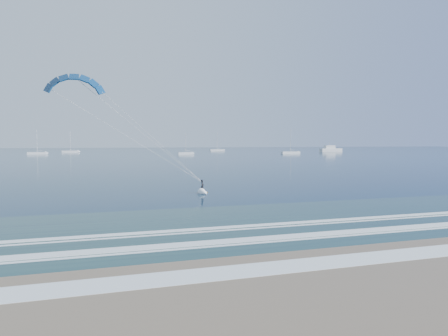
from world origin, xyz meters
TOP-DOWN VIEW (x-y plane):
  - ground at (0.00, 0.00)m, footprint 900.00×900.00m
  - kitesurfer_rig at (-8.74, 27.88)m, footprint 19.46×6.28m
  - motor_yacht at (131.83, 212.12)m, footprint 14.89×3.97m
  - sailboat_1 at (-44.67, 207.72)m, footprint 9.40×2.40m
  - sailboat_2 at (-30.67, 240.26)m, footprint 9.76×2.40m
  - sailboat_3 at (28.45, 182.67)m, footprint 7.92×2.40m
  - sailboat_4 at (66.44, 255.11)m, footprint 10.34×2.40m
  - sailboat_5 at (86.26, 179.38)m, footprint 10.56×2.40m

SIDE VIEW (x-z plane):
  - ground at x=0.00m, z-range 0.00..0.00m
  - sailboat_3 at x=28.45m, z-range -4.87..6.23m
  - sailboat_2 at x=-30.67m, z-range -5.82..7.20m
  - sailboat_1 at x=-44.67m, z-range -5.72..7.09m
  - sailboat_4 at x=66.44m, z-range -6.22..7.61m
  - sailboat_5 at x=86.26m, z-range -6.33..7.73m
  - motor_yacht at x=131.83m, z-range -1.46..4.71m
  - kitesurfer_rig at x=-8.74m, z-range 0.10..14.60m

